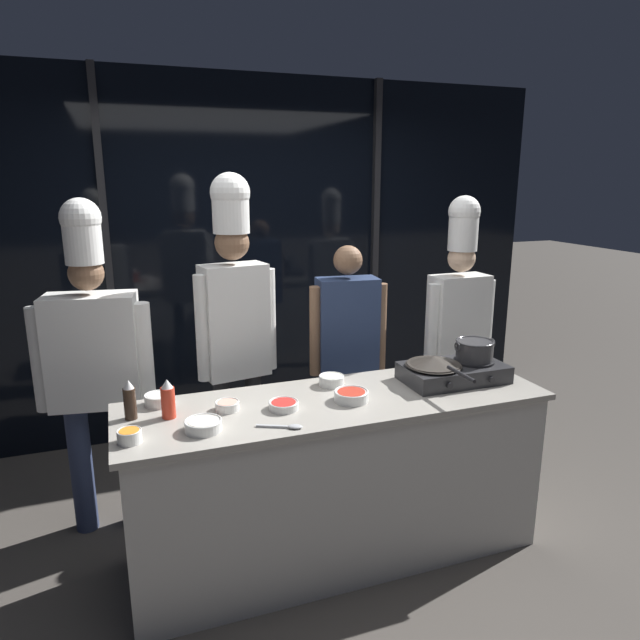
{
  "coord_description": "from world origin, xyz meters",
  "views": [
    {
      "loc": [
        -0.99,
        -2.49,
        1.97
      ],
      "look_at": [
        0.0,
        0.25,
        1.23
      ],
      "focal_mm": 32.0,
      "sensor_mm": 36.0,
      "label": 1
    }
  ],
  "objects_px": {
    "stock_pot": "(475,350)",
    "chef_sous": "(235,311)",
    "prep_bowl_chili_flakes": "(351,395)",
    "prep_bowl_onion": "(203,425)",
    "squeeze_bottle_soy": "(130,400)",
    "frying_pan": "(434,361)",
    "prep_bowl_bean_sprouts": "(332,380)",
    "squeeze_bottle_chili": "(168,400)",
    "chef_line": "(458,315)",
    "portable_stove": "(453,372)",
    "prep_bowl_bell_pepper": "(284,405)",
    "person_guest": "(347,342)",
    "prep_bowl_rice": "(158,399)",
    "prep_bowl_shrimp": "(227,405)",
    "serving_spoon_slotted": "(288,427)",
    "chef_head": "(94,354)",
    "prep_bowl_carrots": "(129,435)"
  },
  "relations": [
    {
      "from": "chef_sous",
      "to": "prep_bowl_chili_flakes",
      "type": "bearing_deg",
      "value": 109.19
    },
    {
      "from": "portable_stove",
      "to": "prep_bowl_onion",
      "type": "distance_m",
      "value": 1.39
    },
    {
      "from": "portable_stove",
      "to": "prep_bowl_rice",
      "type": "height_order",
      "value": "portable_stove"
    },
    {
      "from": "frying_pan",
      "to": "prep_bowl_shrimp",
      "type": "xyz_separation_m",
      "value": [
        -1.11,
        0.02,
        -0.1
      ]
    },
    {
      "from": "frying_pan",
      "to": "prep_bowl_carrots",
      "type": "bearing_deg",
      "value": -173.6
    },
    {
      "from": "portable_stove",
      "to": "squeeze_bottle_chili",
      "type": "bearing_deg",
      "value": 179.0
    },
    {
      "from": "prep_bowl_bean_sprouts",
      "to": "chef_line",
      "type": "height_order",
      "value": "chef_line"
    },
    {
      "from": "prep_bowl_bean_sprouts",
      "to": "chef_head",
      "type": "xyz_separation_m",
      "value": [
        -1.18,
        0.48,
        0.13
      ]
    },
    {
      "from": "prep_bowl_bell_pepper",
      "to": "prep_bowl_shrimp",
      "type": "bearing_deg",
      "value": 162.67
    },
    {
      "from": "prep_bowl_chili_flakes",
      "to": "serving_spoon_slotted",
      "type": "bearing_deg",
      "value": -153.32
    },
    {
      "from": "prep_bowl_chili_flakes",
      "to": "prep_bowl_rice",
      "type": "distance_m",
      "value": 0.95
    },
    {
      "from": "stock_pot",
      "to": "prep_bowl_chili_flakes",
      "type": "xyz_separation_m",
      "value": [
        -0.76,
        -0.08,
        -0.13
      ]
    },
    {
      "from": "squeeze_bottle_soy",
      "to": "chef_head",
      "type": "distance_m",
      "value": 0.59
    },
    {
      "from": "portable_stove",
      "to": "frying_pan",
      "type": "xyz_separation_m",
      "value": [
        -0.13,
        -0.0,
        0.08
      ]
    },
    {
      "from": "squeeze_bottle_chili",
      "to": "person_guest",
      "type": "height_order",
      "value": "person_guest"
    },
    {
      "from": "prep_bowl_chili_flakes",
      "to": "chef_line",
      "type": "height_order",
      "value": "chef_line"
    },
    {
      "from": "squeeze_bottle_soy",
      "to": "person_guest",
      "type": "height_order",
      "value": "person_guest"
    },
    {
      "from": "stock_pot",
      "to": "squeeze_bottle_soy",
      "type": "relative_size",
      "value": 1.22
    },
    {
      "from": "prep_bowl_shrimp",
      "to": "prep_bowl_rice",
      "type": "relative_size",
      "value": 0.85
    },
    {
      "from": "frying_pan",
      "to": "prep_bowl_onion",
      "type": "bearing_deg",
      "value": -172.47
    },
    {
      "from": "prep_bowl_bell_pepper",
      "to": "chef_head",
      "type": "bearing_deg",
      "value": 140.47
    },
    {
      "from": "prep_bowl_bell_pepper",
      "to": "serving_spoon_slotted",
      "type": "bearing_deg",
      "value": -101.4
    },
    {
      "from": "prep_bowl_onion",
      "to": "prep_bowl_bean_sprouts",
      "type": "bearing_deg",
      "value": 24.41
    },
    {
      "from": "prep_bowl_bean_sprouts",
      "to": "chef_sous",
      "type": "relative_size",
      "value": 0.07
    },
    {
      "from": "squeeze_bottle_chili",
      "to": "prep_bowl_chili_flakes",
      "type": "xyz_separation_m",
      "value": [
        0.87,
        -0.1,
        -0.06
      ]
    },
    {
      "from": "portable_stove",
      "to": "serving_spoon_slotted",
      "type": "distance_m",
      "value": 1.06
    },
    {
      "from": "squeeze_bottle_chili",
      "to": "prep_bowl_chili_flakes",
      "type": "height_order",
      "value": "squeeze_bottle_chili"
    },
    {
      "from": "prep_bowl_chili_flakes",
      "to": "prep_bowl_rice",
      "type": "relative_size",
      "value": 1.26
    },
    {
      "from": "stock_pot",
      "to": "chef_head",
      "type": "xyz_separation_m",
      "value": [
        -1.96,
        0.64,
        -0.0
      ]
    },
    {
      "from": "prep_bowl_shrimp",
      "to": "prep_bowl_bell_pepper",
      "type": "bearing_deg",
      "value": -17.33
    },
    {
      "from": "prep_bowl_bean_sprouts",
      "to": "prep_bowl_chili_flakes",
      "type": "xyz_separation_m",
      "value": [
        0.01,
        -0.24,
        -0.0
      ]
    },
    {
      "from": "prep_bowl_rice",
      "to": "prep_bowl_shrimp",
      "type": "bearing_deg",
      "value": -30.5
    },
    {
      "from": "prep_bowl_bean_sprouts",
      "to": "squeeze_bottle_chili",
      "type": "bearing_deg",
      "value": -171.03
    },
    {
      "from": "prep_bowl_bean_sprouts",
      "to": "prep_bowl_bell_pepper",
      "type": "distance_m",
      "value": 0.4
    },
    {
      "from": "prep_bowl_carrots",
      "to": "chef_sous",
      "type": "height_order",
      "value": "chef_sous"
    },
    {
      "from": "stock_pot",
      "to": "chef_sous",
      "type": "height_order",
      "value": "chef_sous"
    },
    {
      "from": "person_guest",
      "to": "chef_sous",
      "type": "bearing_deg",
      "value": 6.74
    },
    {
      "from": "prep_bowl_chili_flakes",
      "to": "serving_spoon_slotted",
      "type": "relative_size",
      "value": 0.86
    },
    {
      "from": "stock_pot",
      "to": "chef_head",
      "type": "height_order",
      "value": "chef_head"
    },
    {
      "from": "frying_pan",
      "to": "squeeze_bottle_soy",
      "type": "xyz_separation_m",
      "value": [
        -1.55,
        0.08,
        -0.04
      ]
    },
    {
      "from": "person_guest",
      "to": "portable_stove",
      "type": "bearing_deg",
      "value": 124.1
    },
    {
      "from": "prep_bowl_bell_pepper",
      "to": "person_guest",
      "type": "height_order",
      "value": "person_guest"
    },
    {
      "from": "stock_pot",
      "to": "prep_bowl_onion",
      "type": "xyz_separation_m",
      "value": [
        -1.51,
        -0.17,
        -0.13
      ]
    },
    {
      "from": "squeeze_bottle_chili",
      "to": "person_guest",
      "type": "bearing_deg",
      "value": 29.11
    },
    {
      "from": "frying_pan",
      "to": "prep_bowl_chili_flakes",
      "type": "xyz_separation_m",
      "value": [
        -0.51,
        -0.07,
        -0.1
      ]
    },
    {
      "from": "prep_bowl_shrimp",
      "to": "serving_spoon_slotted",
      "type": "xyz_separation_m",
      "value": [
        0.21,
        -0.29,
        -0.02
      ]
    },
    {
      "from": "prep_bowl_chili_flakes",
      "to": "prep_bowl_onion",
      "type": "xyz_separation_m",
      "value": [
        -0.75,
        -0.09,
        -0.0
      ]
    },
    {
      "from": "chef_head",
      "to": "prep_bowl_bean_sprouts",
      "type": "bearing_deg",
      "value": 167.24
    },
    {
      "from": "prep_bowl_chili_flakes",
      "to": "prep_bowl_rice",
      "type": "bearing_deg",
      "value": 163.09
    },
    {
      "from": "prep_bowl_onion",
      "to": "person_guest",
      "type": "xyz_separation_m",
      "value": [
        1.03,
        0.84,
        0.04
      ]
    }
  ]
}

